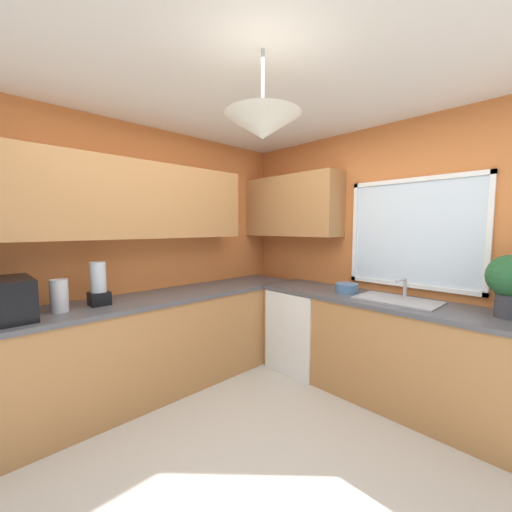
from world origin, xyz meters
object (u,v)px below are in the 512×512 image
potted_plant (511,281)px  blender_appliance (99,286)px  microwave (1,300)px  sink_assembly (398,300)px  kettle (59,296)px  bowl (346,288)px  dishwasher (304,329)px

potted_plant → blender_appliance: size_ratio=1.25×
microwave → sink_assembly: size_ratio=0.72×
kettle → bowl: bearing=62.9°
kettle → potted_plant: (2.39, 2.27, 0.14)m
sink_assembly → bowl: 0.50m
sink_assembly → blender_appliance: size_ratio=1.86×
dishwasher → blender_appliance: (-0.66, -1.90, 0.64)m
dishwasher → potted_plant: 1.90m
dishwasher → kettle: 2.36m
dishwasher → potted_plant: size_ratio=1.93×
microwave → kettle: bearing=86.7°
kettle → sink_assembly: 2.76m
kettle → blender_appliance: blender_appliance is taller
blender_appliance → dishwasher: bearing=70.8°
microwave → kettle: size_ratio=1.92×
kettle → bowl: size_ratio=1.12×
dishwasher → kettle: kettle is taller
kettle → microwave: bearing=-93.3°
potted_plant → blender_appliance: 3.12m
bowl → dishwasher: bearing=-176.5°
bowl → microwave: bearing=-114.3°
dishwasher → blender_appliance: blender_appliance is taller
dishwasher → bowl: bowl is taller
dishwasher → blender_appliance: bearing=-109.2°
microwave → bowl: 2.81m
sink_assembly → kettle: bearing=-126.3°
dishwasher → bowl: 0.72m
potted_plant → bowl: size_ratio=2.02×
dishwasher → sink_assembly: (0.99, 0.04, 0.49)m
kettle → potted_plant: potted_plant is taller
potted_plant → bowl: (-1.25, -0.05, -0.22)m
sink_assembly → potted_plant: potted_plant is taller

